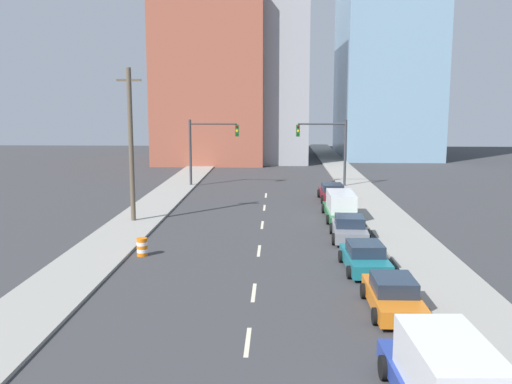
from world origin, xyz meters
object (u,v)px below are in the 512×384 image
(traffic_signal_right, at_px, (331,143))
(sedan_orange, at_px, (393,295))
(sedan_teal, at_px, (365,258))
(traffic_signal_left, at_px, (204,143))
(sedan_gray, at_px, (349,229))
(traffic_barrel, at_px, (142,247))
(box_truck_blue, at_px, (447,381))
(box_truck_green, at_px, (341,206))
(utility_pole_left_mid, at_px, (131,145))
(sedan_maroon, at_px, (332,193))

(traffic_signal_right, bearing_deg, sedan_orange, -90.95)
(traffic_signal_right, bearing_deg, sedan_teal, -91.70)
(traffic_signal_left, relative_size, sedan_gray, 1.40)
(sedan_orange, xyz_separation_m, sedan_teal, (-0.27, 5.42, -0.00))
(traffic_signal_left, bearing_deg, traffic_signal_right, 0.00)
(traffic_barrel, xyz_separation_m, sedan_orange, (11.58, -7.56, 0.15))
(traffic_signal_right, distance_m, traffic_barrel, 27.98)
(box_truck_blue, bearing_deg, traffic_signal_left, 103.46)
(traffic_signal_left, xyz_separation_m, box_truck_green, (11.31, -15.00, -3.25))
(sedan_orange, bearing_deg, sedan_teal, 92.60)
(traffic_barrel, xyz_separation_m, box_truck_blue, (11.41, -15.14, 0.54))
(utility_pole_left_mid, distance_m, sedan_maroon, 17.48)
(sedan_gray, xyz_separation_m, box_truck_green, (0.14, 5.93, 0.25))
(box_truck_green, bearing_deg, sedan_gray, -91.43)
(sedan_teal, xyz_separation_m, box_truck_green, (0.16, 12.09, 0.28))
(utility_pole_left_mid, xyz_separation_m, box_truck_blue, (13.97, -23.46, -4.21))
(traffic_signal_right, xyz_separation_m, sedan_maroon, (-0.51, -7.48, -3.51))
(box_truck_blue, height_order, sedan_gray, box_truck_blue)
(utility_pole_left_mid, distance_m, sedan_gray, 15.24)
(sedan_teal, relative_size, sedan_gray, 0.97)
(traffic_barrel, distance_m, sedan_maroon, 20.97)
(sedan_gray, bearing_deg, sedan_orange, -86.11)
(traffic_signal_right, bearing_deg, traffic_barrel, -115.90)
(traffic_signal_right, relative_size, sedan_gray, 1.40)
(box_truck_green, distance_m, sedan_maroon, 7.52)
(sedan_orange, bearing_deg, box_truck_green, 90.12)
(traffic_signal_right, height_order, sedan_teal, traffic_signal_right)
(sedan_gray, bearing_deg, traffic_barrel, -157.81)
(box_truck_blue, relative_size, sedan_orange, 1.36)
(traffic_barrel, distance_m, box_truck_green, 15.19)
(box_truck_blue, xyz_separation_m, sedan_orange, (0.17, 7.58, -0.39))
(traffic_signal_left, bearing_deg, sedan_teal, -67.62)
(sedan_teal, bearing_deg, box_truck_blue, -91.53)
(box_truck_blue, distance_m, box_truck_green, 25.09)
(sedan_maroon, bearing_deg, box_truck_green, -92.60)
(traffic_barrel, relative_size, box_truck_blue, 0.15)
(utility_pole_left_mid, xyz_separation_m, box_truck_green, (14.02, 1.63, -4.33))
(traffic_signal_left, relative_size, box_truck_blue, 1.03)
(traffic_signal_left, bearing_deg, traffic_barrel, -90.35)
(traffic_signal_right, xyz_separation_m, traffic_barrel, (-12.11, -24.95, -3.67))
(traffic_signal_left, xyz_separation_m, sedan_maroon, (11.45, -7.48, -3.51))
(traffic_signal_right, height_order, sedan_orange, traffic_signal_right)
(utility_pole_left_mid, bearing_deg, sedan_gray, -17.20)
(utility_pole_left_mid, distance_m, sedan_orange, 21.75)
(traffic_signal_right, height_order, sedan_maroon, traffic_signal_right)
(utility_pole_left_mid, xyz_separation_m, sedan_maroon, (14.16, 9.15, -4.59))
(box_truck_blue, xyz_separation_m, sedan_maroon, (0.19, 32.61, -0.38))
(traffic_signal_left, xyz_separation_m, sedan_orange, (11.43, -32.51, -3.52))
(sedan_maroon, bearing_deg, sedan_gray, -92.71)
(utility_pole_left_mid, bearing_deg, sedan_maroon, 32.87)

